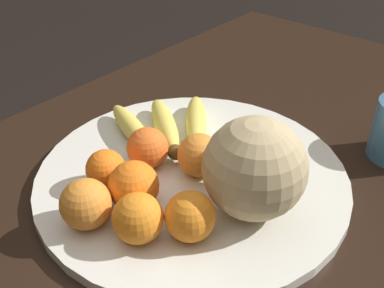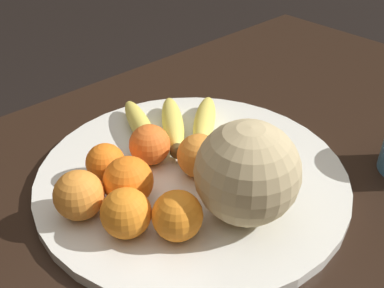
# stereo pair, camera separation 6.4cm
# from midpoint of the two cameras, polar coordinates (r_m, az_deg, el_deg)

# --- Properties ---
(kitchen_table) EXTENTS (1.53, 0.87, 0.75)m
(kitchen_table) POSITION_cam_midpoint_polar(r_m,az_deg,el_deg) (0.70, -1.30, -14.78)
(kitchen_table) COLOR black
(kitchen_table) RESTS_ON ground_plane
(fruit_bowl) EXTENTS (0.46, 0.46, 0.02)m
(fruit_bowl) POSITION_cam_midpoint_polar(r_m,az_deg,el_deg) (0.67, -2.72, -4.13)
(fruit_bowl) COLOR silver
(fruit_bowl) RESTS_ON kitchen_table
(melon) EXTENTS (0.13, 0.13, 0.13)m
(melon) POSITION_cam_midpoint_polar(r_m,az_deg,el_deg) (0.57, 4.77, -3.20)
(melon) COLOR tan
(melon) RESTS_ON fruit_bowl
(banana_bunch) EXTENTS (0.20, 0.21, 0.03)m
(banana_bunch) POSITION_cam_midpoint_polar(r_m,az_deg,el_deg) (0.75, -5.82, 2.35)
(banana_bunch) COLOR #473819
(banana_bunch) RESTS_ON fruit_bowl
(orange_front_left) EXTENTS (0.06, 0.06, 0.06)m
(orange_front_left) POSITION_cam_midpoint_polar(r_m,az_deg,el_deg) (0.56, -10.22, -9.39)
(orange_front_left) COLOR orange
(orange_front_left) RESTS_ON fruit_bowl
(orange_front_right) EXTENTS (0.06, 0.06, 0.06)m
(orange_front_right) POSITION_cam_midpoint_polar(r_m,az_deg,el_deg) (0.64, -13.71, -3.21)
(orange_front_right) COLOR orange
(orange_front_right) RESTS_ON fruit_bowl
(orange_mid_center) EXTENTS (0.06, 0.06, 0.06)m
(orange_mid_center) POSITION_cam_midpoint_polar(r_m,az_deg,el_deg) (0.67, -8.40, -0.57)
(orange_mid_center) COLOR orange
(orange_mid_center) RESTS_ON fruit_bowl
(orange_back_left) EXTENTS (0.06, 0.06, 0.06)m
(orange_back_left) POSITION_cam_midpoint_polar(r_m,az_deg,el_deg) (0.65, -1.90, -1.53)
(orange_back_left) COLOR orange
(orange_back_left) RESTS_ON fruit_bowl
(orange_back_right) EXTENTS (0.06, 0.06, 0.06)m
(orange_back_right) POSITION_cam_midpoint_polar(r_m,az_deg,el_deg) (0.55, -3.60, -9.30)
(orange_back_right) COLOR orange
(orange_back_right) RESTS_ON fruit_bowl
(orange_top_small) EXTENTS (0.07, 0.07, 0.07)m
(orange_top_small) POSITION_cam_midpoint_polar(r_m,az_deg,el_deg) (0.60, -10.46, -5.35)
(orange_top_small) COLOR orange
(orange_top_small) RESTS_ON fruit_bowl
(orange_side_extra) EXTENTS (0.07, 0.07, 0.07)m
(orange_side_extra) POSITION_cam_midpoint_polar(r_m,az_deg,el_deg) (0.59, -16.43, -7.44)
(orange_side_extra) COLOR orange
(orange_side_extra) RESTS_ON fruit_bowl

